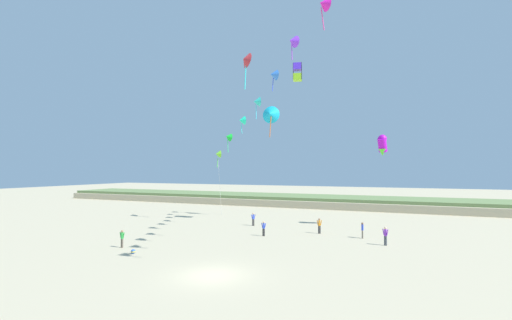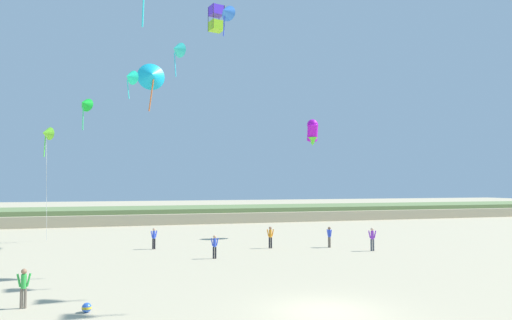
{
  "view_description": "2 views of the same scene",
  "coord_description": "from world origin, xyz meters",
  "px_view_note": "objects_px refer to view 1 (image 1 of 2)",
  "views": [
    {
      "loc": [
        11.13,
        -19.26,
        6.78
      ],
      "look_at": [
        -0.67,
        8.87,
        7.64
      ],
      "focal_mm": 24.0,
      "sensor_mm": 36.0,
      "label": 1
    },
    {
      "loc": [
        -7.47,
        -16.04,
        4.83
      ],
      "look_at": [
        0.4,
        11.07,
        6.33
      ],
      "focal_mm": 32.0,
      "sensor_mm": 36.0,
      "label": 2
    }
  ],
  "objects_px": {
    "person_far_right": "(122,238)",
    "large_kite_mid_trail": "(297,72)",
    "person_near_right": "(362,229)",
    "large_kite_outer_drift": "(270,114)",
    "large_kite_low_lead": "(245,60)",
    "large_kite_high_solo": "(382,144)",
    "beach_ball": "(133,252)",
    "person_mid_center": "(385,235)",
    "person_near_left": "(264,227)",
    "person_far_left": "(319,225)",
    "person_far_center": "(253,218)"
  },
  "relations": [
    {
      "from": "person_near_left",
      "to": "large_kite_outer_drift",
      "type": "distance_m",
      "value": 18.14
    },
    {
      "from": "person_near_left",
      "to": "person_far_left",
      "type": "relative_size",
      "value": 0.93
    },
    {
      "from": "person_far_left",
      "to": "person_far_center",
      "type": "height_order",
      "value": "person_far_left"
    },
    {
      "from": "person_far_left",
      "to": "person_mid_center",
      "type": "bearing_deg",
      "value": -26.71
    },
    {
      "from": "person_far_left",
      "to": "large_kite_outer_drift",
      "type": "distance_m",
      "value": 17.83
    },
    {
      "from": "person_mid_center",
      "to": "beach_ball",
      "type": "distance_m",
      "value": 21.72
    },
    {
      "from": "person_far_left",
      "to": "large_kite_low_lead",
      "type": "xyz_separation_m",
      "value": [
        -9.48,
        1.84,
        19.39
      ]
    },
    {
      "from": "person_mid_center",
      "to": "person_near_left",
      "type": "bearing_deg",
      "value": -179.11
    },
    {
      "from": "large_kite_high_solo",
      "to": "person_near_right",
      "type": "bearing_deg",
      "value": -103.37
    },
    {
      "from": "person_far_left",
      "to": "person_far_right",
      "type": "height_order",
      "value": "person_far_left"
    },
    {
      "from": "person_mid_center",
      "to": "beach_ball",
      "type": "xyz_separation_m",
      "value": [
        -18.66,
        -11.1,
        -0.79
      ]
    },
    {
      "from": "person_mid_center",
      "to": "large_kite_outer_drift",
      "type": "relative_size",
      "value": 0.38
    },
    {
      "from": "person_far_left",
      "to": "large_kite_outer_drift",
      "type": "bearing_deg",
      "value": 136.83
    },
    {
      "from": "person_near_left",
      "to": "person_far_left",
      "type": "distance_m",
      "value": 6.1
    },
    {
      "from": "person_near_left",
      "to": "large_kite_high_solo",
      "type": "distance_m",
      "value": 17.14
    },
    {
      "from": "large_kite_low_lead",
      "to": "person_near_left",
      "type": "bearing_deg",
      "value": -50.03
    },
    {
      "from": "person_near_right",
      "to": "large_kite_outer_drift",
      "type": "height_order",
      "value": "large_kite_outer_drift"
    },
    {
      "from": "person_far_left",
      "to": "large_kite_high_solo",
      "type": "xyz_separation_m",
      "value": [
        6.11,
        6.07,
        8.79
      ]
    },
    {
      "from": "person_near_right",
      "to": "large_kite_outer_drift",
      "type": "bearing_deg",
      "value": 145.82
    },
    {
      "from": "person_near_right",
      "to": "large_kite_low_lead",
      "type": "relative_size",
      "value": 0.33
    },
    {
      "from": "person_far_right",
      "to": "large_kite_mid_trail",
      "type": "height_order",
      "value": "large_kite_mid_trail"
    },
    {
      "from": "large_kite_mid_trail",
      "to": "person_mid_center",
      "type": "bearing_deg",
      "value": -35.77
    },
    {
      "from": "person_mid_center",
      "to": "person_near_right",
      "type": "bearing_deg",
      "value": 131.28
    },
    {
      "from": "person_far_left",
      "to": "beach_ball",
      "type": "distance_m",
      "value": 18.79
    },
    {
      "from": "person_far_right",
      "to": "large_kite_low_lead",
      "type": "relative_size",
      "value": 0.33
    },
    {
      "from": "large_kite_low_lead",
      "to": "person_far_left",
      "type": "bearing_deg",
      "value": -10.99
    },
    {
      "from": "large_kite_mid_trail",
      "to": "large_kite_high_solo",
      "type": "xyz_separation_m",
      "value": [
        9.57,
        2.13,
        -8.96
      ]
    },
    {
      "from": "large_kite_outer_drift",
      "to": "beach_ball",
      "type": "bearing_deg",
      "value": -98.87
    },
    {
      "from": "large_kite_low_lead",
      "to": "beach_ball",
      "type": "height_order",
      "value": "large_kite_low_lead"
    },
    {
      "from": "person_near_right",
      "to": "person_mid_center",
      "type": "relative_size",
      "value": 0.94
    },
    {
      "from": "person_far_right",
      "to": "beach_ball",
      "type": "xyz_separation_m",
      "value": [
        2.42,
        -1.28,
        -0.7
      ]
    },
    {
      "from": "person_near_right",
      "to": "beach_ball",
      "type": "height_order",
      "value": "person_near_right"
    },
    {
      "from": "person_far_center",
      "to": "beach_ball",
      "type": "height_order",
      "value": "person_far_center"
    },
    {
      "from": "person_near_left",
      "to": "large_kite_outer_drift",
      "type": "bearing_deg",
      "value": 107.0
    },
    {
      "from": "person_near_left",
      "to": "beach_ball",
      "type": "height_order",
      "value": "person_near_left"
    },
    {
      "from": "person_near_left",
      "to": "large_kite_mid_trail",
      "type": "distance_m",
      "value": 19.39
    },
    {
      "from": "person_near_left",
      "to": "beach_ball",
      "type": "distance_m",
      "value": 12.99
    },
    {
      "from": "person_far_left",
      "to": "large_kite_mid_trail",
      "type": "distance_m",
      "value": 18.52
    },
    {
      "from": "person_near_left",
      "to": "large_kite_mid_trail",
      "type": "relative_size",
      "value": 0.72
    },
    {
      "from": "large_kite_mid_trail",
      "to": "person_far_right",
      "type": "bearing_deg",
      "value": -122.58
    },
    {
      "from": "large_kite_mid_trail",
      "to": "large_kite_outer_drift",
      "type": "height_order",
      "value": "large_kite_mid_trail"
    },
    {
      "from": "person_near_left",
      "to": "person_mid_center",
      "type": "height_order",
      "value": "person_mid_center"
    },
    {
      "from": "person_far_center",
      "to": "person_near_left",
      "type": "bearing_deg",
      "value": -57.44
    },
    {
      "from": "person_mid_center",
      "to": "large_kite_high_solo",
      "type": "height_order",
      "value": "large_kite_high_solo"
    },
    {
      "from": "large_kite_mid_trail",
      "to": "person_far_left",
      "type": "bearing_deg",
      "value": -48.75
    },
    {
      "from": "large_kite_high_solo",
      "to": "beach_ball",
      "type": "xyz_separation_m",
      "value": [
        -18.09,
        -20.53,
        -9.55
      ]
    },
    {
      "from": "large_kite_low_lead",
      "to": "large_kite_outer_drift",
      "type": "bearing_deg",
      "value": 80.71
    },
    {
      "from": "person_near_right",
      "to": "large_kite_high_solo",
      "type": "height_order",
      "value": "large_kite_high_solo"
    },
    {
      "from": "person_far_left",
      "to": "large_kite_low_lead",
      "type": "distance_m",
      "value": 21.66
    },
    {
      "from": "person_near_right",
      "to": "large_kite_outer_drift",
      "type": "distance_m",
      "value": 20.7
    }
  ]
}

